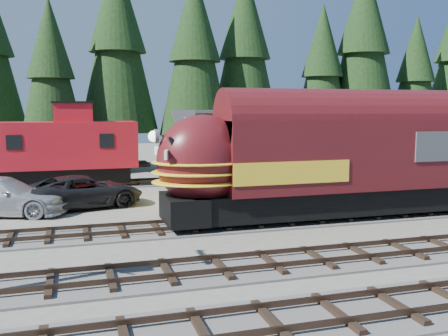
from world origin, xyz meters
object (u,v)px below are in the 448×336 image
object	(u,v)px
pickup_truck_a	(83,191)
pickup_truck_b	(1,196)
caboose	(59,149)
depot	(285,148)
locomotive	(327,163)

from	to	relation	value
pickup_truck_a	pickup_truck_b	distance (m)	4.10
caboose	depot	bearing A→B (deg)	-29.39
caboose	pickup_truck_a	bearing A→B (deg)	-79.92
depot	pickup_truck_a	world-z (taller)	depot
caboose	pickup_truck_a	world-z (taller)	caboose
depot	caboose	size ratio (longest dim) A/B	1.23
depot	pickup_truck_a	xyz separation A→B (m)	(-11.96, -0.13, -2.07)
locomotive	pickup_truck_a	xyz separation A→B (m)	(-11.30, 6.37, -1.88)
locomotive	pickup_truck_b	world-z (taller)	locomotive
caboose	pickup_truck_a	size ratio (longest dim) A/B	1.62
pickup_truck_b	pickup_truck_a	bearing A→B (deg)	-62.86
pickup_truck_a	pickup_truck_b	world-z (taller)	pickup_truck_b
pickup_truck_a	pickup_truck_b	bearing A→B (deg)	85.31
depot	caboose	distance (m)	15.29
caboose	pickup_truck_b	xyz separation A→B (m)	(-2.67, -8.40, -1.70)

